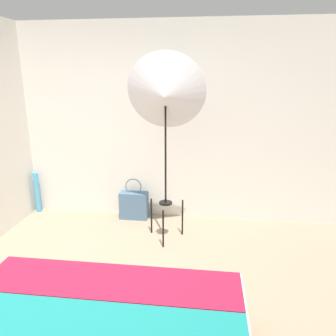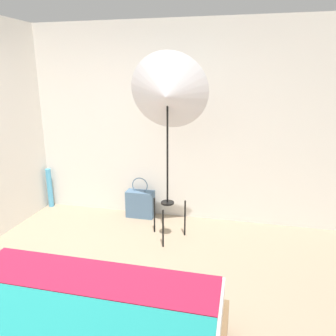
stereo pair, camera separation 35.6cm
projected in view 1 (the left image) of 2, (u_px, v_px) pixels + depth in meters
The scene contains 5 objects.
ground_plane at pixel (84, 328), 2.59m from camera, with size 14.00×14.00×0.00m, color gray.
wall_back at pixel (139, 123), 4.39m from camera, with size 8.00×0.05×2.60m.
photo_umbrella at pixel (165, 95), 3.55m from camera, with size 0.89×0.45×2.18m.
tote_bag at pixel (134, 205), 4.53m from camera, with size 0.38×0.17×0.58m.
paper_roll at pixel (37, 192), 4.72m from camera, with size 0.08×0.08×0.59m.
Camera 1 is at (0.92, -2.04, 1.93)m, focal length 35.00 mm.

